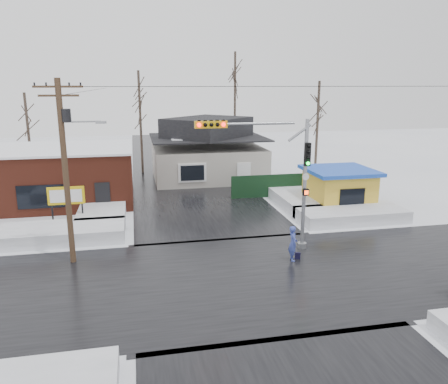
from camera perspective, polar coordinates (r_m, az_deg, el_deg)
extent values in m
plane|color=white|center=(20.64, 2.68, -11.07)|extent=(120.00, 120.00, 0.00)
cube|color=black|center=(20.63, 2.68, -11.05)|extent=(10.00, 120.00, 0.02)
cube|color=black|center=(20.63, 2.68, -11.05)|extent=(120.00, 10.00, 0.02)
cube|color=white|center=(26.79, -20.36, -5.06)|extent=(7.00, 3.00, 0.80)
cube|color=white|center=(29.79, 16.29, -2.86)|extent=(7.00, 3.00, 0.80)
cube|color=white|center=(31.32, -15.45, -1.99)|extent=(3.00, 8.00, 0.80)
cube|color=white|center=(33.35, 9.27, -0.70)|extent=(3.00, 8.00, 0.80)
cylinder|color=gray|center=(23.42, 10.47, 0.82)|extent=(0.20, 0.20, 7.00)
cylinder|color=gray|center=(24.38, 10.13, -6.87)|extent=(0.50, 0.50, 0.30)
cylinder|color=gray|center=(21.95, 3.49, 8.89)|extent=(4.60, 0.14, 0.14)
cube|color=gold|center=(21.51, -1.73, 8.81)|extent=(1.60, 0.28, 0.35)
sphere|color=#FF0C0C|center=(21.26, -3.26, 8.73)|extent=(0.20, 0.20, 0.20)
sphere|color=#FF0C0C|center=(21.47, -0.06, 8.81)|extent=(0.20, 0.20, 0.20)
cube|color=black|center=(22.92, 10.85, 4.85)|extent=(0.30, 0.22, 1.20)
sphere|color=#0CE533|center=(22.86, 10.93, 3.68)|extent=(0.18, 0.18, 0.18)
cube|color=black|center=(23.31, 10.62, -0.01)|extent=(0.30, 0.20, 0.35)
cylinder|color=#382619|center=(22.26, -19.97, 2.16)|extent=(0.28, 0.28, 9.00)
cube|color=#382619|center=(21.86, -20.88, 12.74)|extent=(2.20, 0.10, 0.10)
cube|color=#382619|center=(21.86, -20.79, 11.69)|extent=(1.80, 0.10, 0.10)
cylinder|color=black|center=(21.86, -19.93, 9.40)|extent=(0.44, 0.44, 0.60)
cylinder|color=gray|center=(21.81, -18.16, 8.73)|extent=(1.80, 0.08, 0.08)
cube|color=gray|center=(21.73, -15.76, 8.75)|extent=(0.50, 0.22, 0.12)
cube|color=maroon|center=(35.33, -21.71, 1.97)|extent=(12.00, 8.00, 4.00)
cube|color=white|center=(34.99, -22.01, 5.25)|extent=(12.20, 8.20, 0.15)
cube|color=black|center=(31.60, -22.81, -0.57)|extent=(3.00, 0.08, 1.60)
cube|color=black|center=(31.12, -15.53, -0.76)|extent=(1.00, 0.08, 2.20)
cylinder|color=black|center=(29.16, -21.49, -2.62)|extent=(0.10, 0.10, 1.80)
cylinder|color=black|center=(28.89, -17.98, -2.47)|extent=(0.10, 0.10, 1.80)
cube|color=gold|center=(28.73, -19.92, -0.44)|extent=(2.20, 0.18, 1.10)
cube|color=white|center=(28.63, -19.95, -0.49)|extent=(1.90, 0.02, 0.80)
cube|color=#B1AA9F|center=(41.30, -2.15, 3.85)|extent=(10.00, 8.00, 3.00)
cube|color=black|center=(40.95, -2.18, 7.16)|extent=(10.40, 8.40, 0.12)
pyramid|color=black|center=(40.84, -2.19, 8.50)|extent=(9.00, 7.00, 1.80)
cube|color=maroon|center=(42.45, 1.90, 8.76)|extent=(0.70, 0.70, 1.40)
cube|color=white|center=(37.09, -4.15, 2.51)|extent=(2.40, 0.12, 1.60)
cube|color=gold|center=(32.35, 14.73, 0.21)|extent=(4.00, 4.00, 2.60)
cube|color=blue|center=(32.05, 14.89, 2.73)|extent=(4.60, 4.60, 0.25)
cube|color=black|center=(30.60, 16.40, -0.68)|extent=(1.80, 0.06, 1.20)
cube|color=black|center=(34.89, 7.38, 0.86)|extent=(8.00, 0.12, 1.80)
cylinder|color=#332821|center=(44.27, -10.84, 8.87)|extent=(0.24, 0.24, 10.00)
cylinder|color=#332821|center=(47.41, 1.43, 10.64)|extent=(0.24, 0.24, 12.00)
cylinder|color=#332821|center=(41.82, 12.06, 7.84)|extent=(0.24, 0.24, 9.00)
cylinder|color=#332821|center=(43.38, -24.13, 6.48)|extent=(0.24, 0.24, 8.00)
imported|color=#3C4BA8|center=(22.38, 8.99, -6.68)|extent=(0.52, 0.71, 1.81)
cube|color=black|center=(22.80, 9.59, -8.28)|extent=(0.30, 0.21, 0.35)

